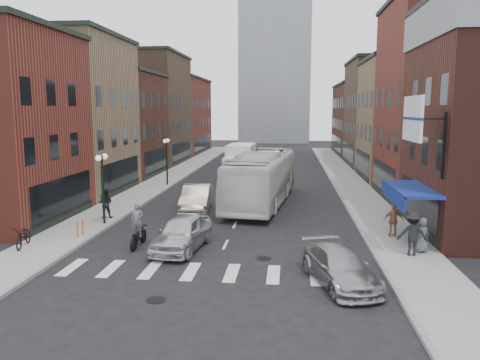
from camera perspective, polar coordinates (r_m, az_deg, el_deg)
name	(u,v)px	position (r m, az deg, el deg)	size (l,w,h in m)	color
ground	(223,251)	(22.34, -2.13, -8.59)	(160.00, 160.00, 0.00)	black
sidewalk_left	(167,179)	(45.12, -8.91, 0.17)	(3.00, 74.00, 0.15)	gray
sidewalk_right	(348,181)	(43.96, 13.04, -0.17)	(3.00, 74.00, 0.15)	gray
curb_left	(182,180)	(44.77, -7.05, 0.05)	(0.20, 74.00, 0.16)	gray
curb_right	(332,182)	(43.81, 11.09, -0.23)	(0.20, 74.00, 0.16)	gray
crosswalk_stripes	(212,272)	(19.53, -3.39, -11.17)	(12.00, 2.20, 0.01)	silver
bldg_left_mid_a	(57,115)	(39.49, -21.38, 7.36)	(10.30, 10.20, 12.30)	#8C734D
bldg_left_mid_b	(107,124)	(48.62, -15.90, 6.56)	(10.30, 10.20, 10.30)	#462019
bldg_left_far_a	(141,109)	(58.95, -11.97, 8.46)	(10.30, 12.20, 13.30)	#513928
bldg_left_far_b	(170,116)	(72.42, -8.52, 7.75)	(10.30, 16.20, 11.30)	maroon
bldg_right_mid_a	(458,102)	(37.11, 25.07, 8.65)	(10.30, 10.20, 14.30)	maroon
bldg_right_mid_b	(419,120)	(46.70, 20.97, 6.87)	(10.30, 10.20, 11.30)	#8C734D
bldg_right_far_a	(393,113)	(57.39, 18.17, 7.72)	(10.30, 12.20, 12.30)	#513928
bldg_right_far_b	(372,120)	(71.16, 15.77, 7.10)	(10.30, 16.20, 10.30)	#462019
awning_blue	(407,190)	(24.67, 19.70, -1.18)	(1.80, 5.00, 0.78)	navy
billboard_sign	(415,120)	(22.33, 20.51, 6.86)	(1.52, 3.00, 3.70)	black
distant_tower	(276,18)	(100.87, 4.39, 19.08)	(14.00, 14.00, 50.00)	#9399A0
streetlamp_near	(102,176)	(27.46, -16.43, 0.52)	(0.32, 1.22, 4.11)	black
streetlamp_far	(167,153)	(40.66, -8.94, 3.28)	(0.32, 1.22, 4.11)	black
bike_rack	(80,228)	(25.55, -18.92, -5.58)	(0.08, 0.68, 0.80)	#D8590C
box_truck	(240,163)	(43.52, 0.01, 2.06)	(2.52, 7.73, 3.34)	white
motorcycle_rider	(138,227)	(23.18, -12.36, -5.57)	(0.59, 2.11, 2.15)	black
transit_bus	(262,178)	(32.86, 2.71, 0.25)	(3.09, 13.19, 3.67)	silver
sedan_left_near	(182,233)	(22.47, -7.08, -6.39)	(1.92, 4.78, 1.63)	silver
sedan_left_far	(196,198)	(30.87, -5.34, -2.21)	(1.76, 5.06, 1.67)	#C0B29C
curb_car	(340,267)	(18.45, 12.09, -10.35)	(1.88, 4.62, 1.34)	#A3A2A6
parked_bicycle	(24,236)	(24.52, -24.88, -6.24)	(0.67, 1.93, 1.02)	black
ped_left_solo	(105,203)	(29.17, -16.08, -2.73)	(0.87, 0.50, 1.79)	black
ped_right_a	(413,234)	(22.27, 20.29, -6.14)	(1.28, 0.63, 1.98)	black
ped_right_b	(393,220)	(25.15, 18.20, -4.67)	(1.01, 0.51, 1.73)	#986A4D
ped_right_c	(422,235)	(22.92, 21.28, -6.24)	(0.79, 0.52, 1.63)	#54575B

